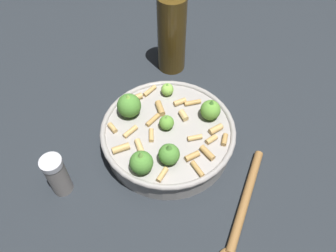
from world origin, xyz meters
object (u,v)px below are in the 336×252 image
pepper_shaker (57,175)px  wooden_spoon (241,216)px  cooking_pan (167,134)px  olive_oil_bottle (172,32)px

pepper_shaker → wooden_spoon: pepper_shaker is taller
cooking_pan → pepper_shaker: 0.22m
cooking_pan → wooden_spoon: bearing=-170.4°
cooking_pan → olive_oil_bottle: size_ratio=1.10×
cooking_pan → olive_oil_bottle: bearing=-31.8°
olive_oil_bottle → wooden_spoon: olive_oil_bottle is taller
wooden_spoon → pepper_shaker: bearing=50.4°
olive_oil_bottle → wooden_spoon: bearing=167.2°
cooking_pan → olive_oil_bottle: olive_oil_bottle is taller
olive_oil_bottle → cooking_pan: bearing=148.2°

